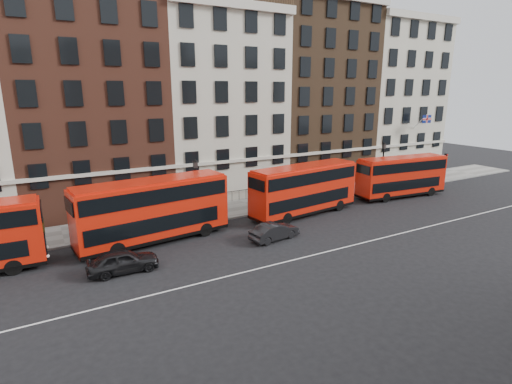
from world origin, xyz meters
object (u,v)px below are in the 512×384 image
bus_c (304,189)px  bus_d (401,176)px  traffic_light (445,161)px  car_front (274,231)px  bus_b (153,209)px  car_rear (123,261)px

bus_c → bus_d: bus_c is taller
bus_c → traffic_light: (23.53, 2.75, 0.01)m
bus_c → car_front: size_ratio=2.75×
bus_c → bus_d: 12.60m
traffic_light → car_front: bearing=-166.9°
bus_d → car_front: bearing=-162.1°
bus_d → bus_c: bearing=-174.5°
bus_d → traffic_light: bus_d is taller
bus_c → bus_d: bearing=-7.2°
bus_c → car_front: 7.17m
bus_d → car_front: size_ratio=2.58×
car_front → bus_c: bearing=-63.1°
traffic_light → bus_b: bearing=-175.8°
traffic_light → bus_d: bearing=-165.9°
bus_b → bus_c: bus_b is taller
bus_b → car_front: (8.03, -4.04, -1.88)m
bus_b → bus_d: size_ratio=1.11×
car_rear → bus_c: bearing=-74.4°
car_front → bus_d: bearing=-86.2°
bus_d → traffic_light: 11.27m
bus_b → bus_c: bearing=-6.8°
bus_b → traffic_light: bus_b is taller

